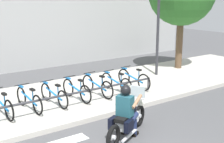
{
  "coord_description": "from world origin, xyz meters",
  "views": [
    {
      "loc": [
        -3.51,
        -4.84,
        3.53
      ],
      "look_at": [
        1.82,
        2.67,
        1.29
      ],
      "focal_mm": 49.21,
      "sensor_mm": 36.0,
      "label": 1
    }
  ],
  "objects_px": {
    "bicycle_5": "(97,86)",
    "bicycle_6": "(116,83)",
    "street_lamp": "(158,15)",
    "bicycle_1": "(1,105)",
    "bicycle_3": "(54,95)",
    "bicycle_4": "(76,90)",
    "bicycle_7": "(134,79)",
    "bike_rack": "(73,94)",
    "bicycle_2": "(29,99)",
    "rider": "(126,108)",
    "motorcycle": "(128,120)"
  },
  "relations": [
    {
      "from": "bicycle_4",
      "to": "bicycle_5",
      "type": "height_order",
      "value": "bicycle_5"
    },
    {
      "from": "bicycle_6",
      "to": "bicycle_7",
      "type": "distance_m",
      "value": 0.82
    },
    {
      "from": "bicycle_4",
      "to": "motorcycle",
      "type": "bearing_deg",
      "value": -92.63
    },
    {
      "from": "bicycle_2",
      "to": "bicycle_6",
      "type": "distance_m",
      "value": 3.3
    },
    {
      "from": "bicycle_3",
      "to": "bicycle_2",
      "type": "bearing_deg",
      "value": -179.99
    },
    {
      "from": "bicycle_4",
      "to": "street_lamp",
      "type": "relative_size",
      "value": 0.36
    },
    {
      "from": "bicycle_6",
      "to": "bike_rack",
      "type": "height_order",
      "value": "bicycle_6"
    },
    {
      "from": "bicycle_4",
      "to": "bicycle_1",
      "type": "bearing_deg",
      "value": 179.99
    },
    {
      "from": "bicycle_4",
      "to": "bike_rack",
      "type": "relative_size",
      "value": 0.26
    },
    {
      "from": "bicycle_5",
      "to": "street_lamp",
      "type": "height_order",
      "value": "street_lamp"
    },
    {
      "from": "motorcycle",
      "to": "bicycle_5",
      "type": "height_order",
      "value": "motorcycle"
    },
    {
      "from": "bicycle_2",
      "to": "bicycle_3",
      "type": "relative_size",
      "value": 1.02
    },
    {
      "from": "bicycle_1",
      "to": "bicycle_3",
      "type": "height_order",
      "value": "bicycle_1"
    },
    {
      "from": "motorcycle",
      "to": "bicycle_2",
      "type": "distance_m",
      "value": 3.32
    },
    {
      "from": "bicycle_6",
      "to": "street_lamp",
      "type": "height_order",
      "value": "street_lamp"
    },
    {
      "from": "bike_rack",
      "to": "bicycle_6",
      "type": "bearing_deg",
      "value": 15.08
    },
    {
      "from": "rider",
      "to": "bicycle_4",
      "type": "distance_m",
      "value": 3.01
    },
    {
      "from": "bicycle_3",
      "to": "street_lamp",
      "type": "bearing_deg",
      "value": 10.37
    },
    {
      "from": "bicycle_1",
      "to": "bicycle_6",
      "type": "distance_m",
      "value": 4.12
    },
    {
      "from": "bike_rack",
      "to": "bicycle_7",
      "type": "bearing_deg",
      "value": 10.88
    },
    {
      "from": "bicycle_1",
      "to": "bicycle_3",
      "type": "distance_m",
      "value": 1.65
    },
    {
      "from": "motorcycle",
      "to": "bicycle_2",
      "type": "height_order",
      "value": "motorcycle"
    },
    {
      "from": "bicycle_7",
      "to": "bike_rack",
      "type": "relative_size",
      "value": 0.27
    },
    {
      "from": "rider",
      "to": "bicycle_4",
      "type": "height_order",
      "value": "rider"
    },
    {
      "from": "motorcycle",
      "to": "bicycle_7",
      "type": "height_order",
      "value": "motorcycle"
    },
    {
      "from": "bicycle_2",
      "to": "bicycle_6",
      "type": "height_order",
      "value": "bicycle_2"
    },
    {
      "from": "bicycle_5",
      "to": "bicycle_6",
      "type": "xyz_separation_m",
      "value": [
        0.82,
        0.0,
        -0.01
      ]
    },
    {
      "from": "bicycle_7",
      "to": "bicycle_1",
      "type": "bearing_deg",
      "value": 180.0
    },
    {
      "from": "bicycle_7",
      "to": "bicycle_3",
      "type": "bearing_deg",
      "value": 179.99
    },
    {
      "from": "bicycle_5",
      "to": "bicycle_7",
      "type": "relative_size",
      "value": 1.0
    },
    {
      "from": "bicycle_6",
      "to": "bicycle_7",
      "type": "bearing_deg",
      "value": -0.05
    },
    {
      "from": "bicycle_5",
      "to": "bike_rack",
      "type": "height_order",
      "value": "bicycle_5"
    },
    {
      "from": "bicycle_3",
      "to": "bike_rack",
      "type": "height_order",
      "value": "bicycle_3"
    },
    {
      "from": "bicycle_2",
      "to": "bicycle_3",
      "type": "height_order",
      "value": "bicycle_2"
    },
    {
      "from": "motorcycle",
      "to": "bicycle_6",
      "type": "distance_m",
      "value": 3.45
    },
    {
      "from": "bicycle_1",
      "to": "bicycle_4",
      "type": "relative_size",
      "value": 1.02
    },
    {
      "from": "bicycle_3",
      "to": "bicycle_6",
      "type": "relative_size",
      "value": 0.99
    },
    {
      "from": "bicycle_7",
      "to": "bike_rack",
      "type": "xyz_separation_m",
      "value": [
        -2.88,
        -0.55,
        0.07
      ]
    },
    {
      "from": "bicycle_1",
      "to": "bicycle_2",
      "type": "relative_size",
      "value": 1.0
    },
    {
      "from": "bicycle_6",
      "to": "street_lamp",
      "type": "distance_m",
      "value": 3.87
    },
    {
      "from": "motorcycle",
      "to": "bicycle_1",
      "type": "relative_size",
      "value": 1.17
    },
    {
      "from": "bike_rack",
      "to": "street_lamp",
      "type": "distance_m",
      "value": 5.7
    },
    {
      "from": "bicycle_3",
      "to": "bicycle_7",
      "type": "relative_size",
      "value": 0.97
    },
    {
      "from": "motorcycle",
      "to": "bicycle_1",
      "type": "bearing_deg",
      "value": 128.39
    },
    {
      "from": "motorcycle",
      "to": "bike_rack",
      "type": "distance_m",
      "value": 2.41
    },
    {
      "from": "bicycle_6",
      "to": "street_lamp",
      "type": "bearing_deg",
      "value": 18.56
    },
    {
      "from": "motorcycle",
      "to": "bicycle_3",
      "type": "distance_m",
      "value": 3.03
    },
    {
      "from": "bicycle_1",
      "to": "bicycle_6",
      "type": "xyz_separation_m",
      "value": [
        4.12,
        0.0,
        -0.01
      ]
    },
    {
      "from": "bicycle_5",
      "to": "street_lamp",
      "type": "xyz_separation_m",
      "value": [
        3.79,
        1.0,
        2.27
      ]
    },
    {
      "from": "rider",
      "to": "bicycle_2",
      "type": "relative_size",
      "value": 0.84
    }
  ]
}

